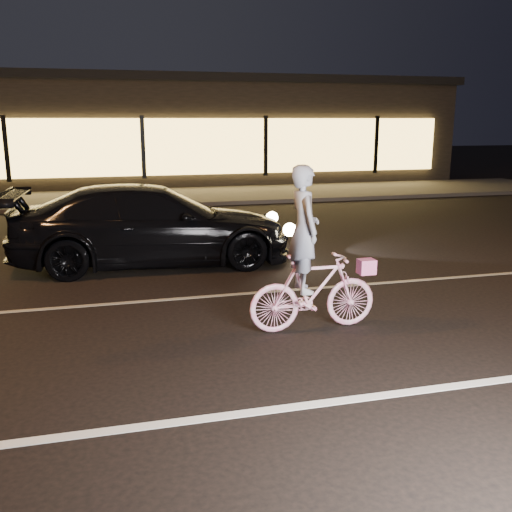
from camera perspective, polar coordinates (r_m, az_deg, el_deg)
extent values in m
plane|color=black|center=(6.64, -2.29, -9.17)|extent=(90.00, 90.00, 0.00)
cube|color=silver|center=(5.32, 1.29, -15.16)|extent=(60.00, 0.12, 0.01)
cube|color=gray|center=(8.49, -5.19, -4.07)|extent=(60.00, 0.10, 0.01)
cube|color=#383533|center=(19.20, -10.67, 5.79)|extent=(30.00, 4.00, 0.12)
cube|color=black|center=(25.03, -11.90, 11.94)|extent=(25.00, 8.00, 4.00)
cube|color=black|center=(25.07, -12.14, 16.62)|extent=(25.40, 8.40, 0.30)
cube|color=#F5BF55|center=(20.95, -11.25, 10.62)|extent=(23.00, 0.15, 2.00)
cube|color=black|center=(21.08, -23.71, 9.78)|extent=(0.15, 0.08, 2.20)
cube|color=black|center=(20.87, -11.23, 10.61)|extent=(0.15, 0.08, 2.20)
cube|color=black|center=(21.62, 0.97, 10.95)|extent=(0.15, 0.08, 2.20)
cube|color=black|center=(23.23, 11.92, 10.85)|extent=(0.15, 0.08, 2.20)
imported|color=#E94382|center=(7.07, 5.76, -3.57)|extent=(1.63, 0.46, 0.98)
imported|color=silver|center=(6.84, 4.81, 2.69)|extent=(0.37, 0.56, 1.54)
cube|color=#E54099|center=(7.27, 10.98, -1.05)|extent=(0.20, 0.17, 0.19)
imported|color=black|center=(10.39, -10.31, 3.07)|extent=(5.01, 2.21, 1.43)
sphere|color=#FFF2BF|center=(11.36, 1.61, 3.86)|extent=(0.24, 0.24, 0.24)
sphere|color=#FFF2BF|center=(10.11, 3.39, 2.64)|extent=(0.24, 0.24, 0.24)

